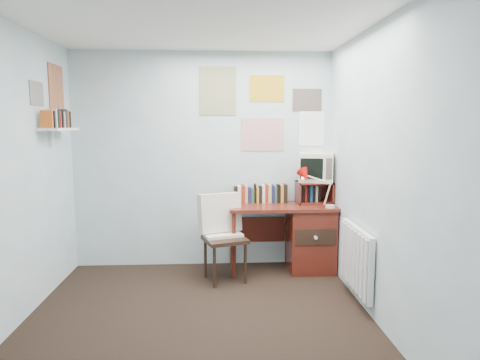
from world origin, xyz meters
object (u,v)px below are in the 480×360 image
Objects in this scene: desk at (305,235)px; desk_chair at (225,240)px; tv_riser at (314,192)px; desk_lamp at (331,191)px; radiator at (356,259)px; wall_shelf at (59,129)px; crt_tv at (316,166)px.

desk is 0.98m from desk_chair.
desk_chair reaches higher than desk.
desk is 3.00× the size of tv_riser.
desk_chair is at bearing -158.39° from tv_riser.
tv_riser is at bearing 116.16° from desk_lamp.
desk_lamp is 0.47× the size of radiator.
wall_shelf is (-2.69, -0.49, 0.74)m from tv_riser.
tv_riser is 1.15m from radiator.
desk_lamp is 0.41m from crt_tv.
desk_lamp reaches higher than desk.
wall_shelf is at bearing -171.60° from desk.
desk is 3.14× the size of crt_tv.
crt_tv is 2.80m from wall_shelf.
wall_shelf reaches higher than desk_chair.
radiator is (0.17, -1.04, -0.47)m from tv_riser.
wall_shelf is at bearing -153.80° from crt_tv.
tv_riser is 0.31m from crt_tv.
wall_shelf is at bearing -169.68° from tv_riser.
desk_lamp reaches higher than radiator.
desk is at bearing 146.56° from desk_lamp.
desk_lamp is (0.23, -0.18, 0.54)m from desk.
crt_tv is (1.07, 0.44, 0.74)m from desk_chair.
crt_tv reaches higher than radiator.
desk_lamp is 0.92m from radiator.
radiator is at bearing -80.72° from tv_riser.
desk_chair is 1.37m from radiator.
desk is at bearing 0.15° from desk_chair.
radiator is 1.29× the size of wall_shelf.
tv_riser is at bearing 99.28° from radiator.
crt_tv is (0.02, 0.02, 0.31)m from tv_riser.
desk_lamp is 0.95× the size of tv_riser.
tv_riser is (-0.12, 0.29, -0.06)m from desk_lamp.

